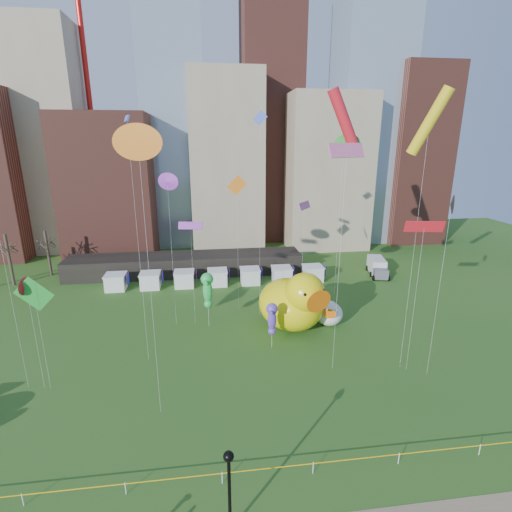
{
  "coord_description": "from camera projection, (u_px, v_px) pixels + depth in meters",
  "views": [
    {
      "loc": [
        -0.4,
        -19.66,
        21.15
      ],
      "look_at": [
        3.6,
        10.7,
        12.0
      ],
      "focal_mm": 27.0,
      "sensor_mm": 36.0,
      "label": 1
    }
  ],
  "objects": [
    {
      "name": "kite_15",
      "position": [
        191.0,
        226.0,
        43.21
      ],
      "size": [
        2.77,
        0.9,
        12.48
      ],
      "color": "silver",
      "rests_on": "ground"
    },
    {
      "name": "box_truck",
      "position": [
        377.0,
        267.0,
        63.27
      ],
      "size": [
        3.53,
        6.55,
        2.64
      ],
      "rotation": [
        0.0,
        0.0,
        -0.21
      ],
      "color": "silver",
      "rests_on": "ground"
    },
    {
      "name": "seahorse_purple",
      "position": [
        272.0,
        316.0,
        39.89
      ],
      "size": [
        1.52,
        1.73,
        5.21
      ],
      "rotation": [
        0.0,
        0.0,
        -0.31
      ],
      "color": "silver",
      "rests_on": "ground"
    },
    {
      "name": "kite_16",
      "position": [
        26.0,
        286.0,
        31.74
      ],
      "size": [
        0.25,
        1.47,
        10.43
      ],
      "color": "silver",
      "rests_on": "ground"
    },
    {
      "name": "kite_8",
      "position": [
        345.0,
        123.0,
        42.77
      ],
      "size": [
        4.42,
        1.35,
        26.87
      ],
      "color": "silver",
      "rests_on": "ground"
    },
    {
      "name": "kite_9",
      "position": [
        346.0,
        151.0,
        31.58
      ],
      "size": [
        3.69,
        2.18,
        21.03
      ],
      "color": "silver",
      "rests_on": "ground"
    },
    {
      "name": "seahorse_green",
      "position": [
        208.0,
        288.0,
        44.34
      ],
      "size": [
        1.7,
        2.0,
        6.76
      ],
      "rotation": [
        0.0,
        0.0,
        -0.19
      ],
      "color": "silver",
      "rests_on": "ground"
    },
    {
      "name": "kite_5",
      "position": [
        260.0,
        133.0,
        42.58
      ],
      "size": [
        1.58,
        0.56,
        24.44
      ],
      "color": "silver",
      "rests_on": "ground"
    },
    {
      "name": "small_duck",
      "position": [
        329.0,
        313.0,
        45.76
      ],
      "size": [
        4.23,
        4.88,
        3.45
      ],
      "rotation": [
        0.0,
        0.0,
        -0.29
      ],
      "color": "white",
      "rests_on": "ground"
    },
    {
      "name": "kite_6",
      "position": [
        138.0,
        143.0,
        25.31
      ],
      "size": [
        2.36,
        1.06,
        22.3
      ],
      "color": "silver",
      "rests_on": "ground"
    },
    {
      "name": "kite_10",
      "position": [
        451.0,
        205.0,
        31.71
      ],
      "size": [
        0.98,
        1.5,
        16.97
      ],
      "color": "silver",
      "rests_on": "ground"
    },
    {
      "name": "kite_7",
      "position": [
        167.0,
        182.0,
        41.41
      ],
      "size": [
        1.67,
        1.29,
        17.93
      ],
      "color": "silver",
      "rests_on": "ground"
    },
    {
      "name": "kite_14",
      "position": [
        237.0,
        188.0,
        45.97
      ],
      "size": [
        2.39,
        0.41,
        17.32
      ],
      "color": "silver",
      "rests_on": "ground"
    },
    {
      "name": "kite_13",
      "position": [
        127.0,
        126.0,
        32.45
      ],
      "size": [
        0.82,
        1.72,
        23.25
      ],
      "color": "silver",
      "rests_on": "ground"
    },
    {
      "name": "crane_right",
      "position": [
        357.0,
        6.0,
        76.02
      ],
      "size": [
        23.0,
        1.0,
        76.0
      ],
      "color": "red",
      "rests_on": "ground"
    },
    {
      "name": "ground",
      "position": [
        222.0,
        483.0,
        24.78
      ],
      "size": [
        160.0,
        160.0,
        0.0
      ],
      "primitive_type": "plane",
      "color": "#29591B",
      "rests_on": "ground"
    },
    {
      "name": "kite_1",
      "position": [
        304.0,
        206.0,
        53.37
      ],
      "size": [
        2.42,
        2.98,
        13.1
      ],
      "color": "silver",
      "rests_on": "ground"
    },
    {
      "name": "kite_4",
      "position": [
        430.0,
        122.0,
        31.03
      ],
      "size": [
        2.93,
        2.86,
        25.37
      ],
      "color": "silver",
      "rests_on": "ground"
    },
    {
      "name": "pavilion",
      "position": [
        186.0,
        264.0,
        63.72
      ],
      "size": [
        38.0,
        6.0,
        3.2
      ],
      "primitive_type": "cube",
      "color": "black",
      "rests_on": "ground"
    },
    {
      "name": "skyline",
      "position": [
        216.0,
        140.0,
        76.93
      ],
      "size": [
        101.0,
        23.0,
        68.0
      ],
      "color": "brown",
      "rests_on": "ground"
    },
    {
      "name": "lamppost",
      "position": [
        229.0,
        483.0,
        20.8
      ],
      "size": [
        0.58,
        0.58,
        5.61
      ],
      "color": "black",
      "rests_on": "footpath"
    },
    {
      "name": "big_duck",
      "position": [
        293.0,
        302.0,
        44.23
      ],
      "size": [
        9.76,
        10.74,
        7.49
      ],
      "rotation": [
        0.0,
        0.0,
        0.4
      ],
      "color": "yellow",
      "rests_on": "ground"
    },
    {
      "name": "kite_3",
      "position": [
        34.0,
        295.0,
        31.69
      ],
      "size": [
        3.1,
        0.24,
        10.64
      ],
      "color": "silver",
      "rests_on": "ground"
    },
    {
      "name": "kite_11",
      "position": [
        347.0,
        143.0,
        44.33
      ],
      "size": [
        1.92,
        0.96,
        21.95
      ],
      "color": "silver",
      "rests_on": "ground"
    },
    {
      "name": "vendor_tents",
      "position": [
        218.0,
        278.0,
        58.79
      ],
      "size": [
        33.24,
        2.8,
        2.4
      ],
      "color": "white",
      "rests_on": "ground"
    },
    {
      "name": "kite_0",
      "position": [
        424.0,
        227.0,
        33.23
      ],
      "size": [
        3.38,
        1.03,
        14.59
      ],
      "color": "silver",
      "rests_on": "ground"
    },
    {
      "name": "bare_trees",
      "position": [
        10.0,
        259.0,
        58.37
      ],
      "size": [
        8.44,
        6.44,
        8.5
      ],
      "color": "#382B21",
      "rests_on": "ground"
    },
    {
      "name": "caution_tape",
      "position": [
        222.0,
        475.0,
        24.59
      ],
      "size": [
        50.0,
        0.06,
        0.9
      ],
      "color": "white",
      "rests_on": "ground"
    }
  ]
}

